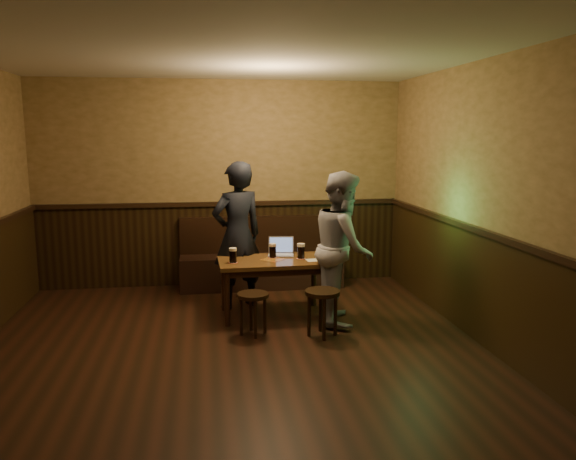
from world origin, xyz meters
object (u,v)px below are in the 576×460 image
(pint_left, at_px, (233,255))
(person_suit, at_px, (237,235))
(pub_table, at_px, (273,267))
(pint_right, at_px, (301,251))
(stool_right, at_px, (322,300))
(pint_mid, at_px, (273,251))
(laptop, at_px, (281,250))
(stool_left, at_px, (253,302))
(person_grey, at_px, (343,247))
(bench, at_px, (261,264))

(pint_left, relative_size, person_suit, 0.10)
(pub_table, height_order, pint_right, pint_right)
(pint_right, bearing_deg, person_suit, 151.11)
(stool_right, distance_m, pint_mid, 1.01)
(laptop, distance_m, person_suit, 0.55)
(stool_left, relative_size, stool_right, 0.91)
(stool_left, xyz_separation_m, person_grey, (1.03, 0.31, 0.49))
(stool_right, relative_size, laptop, 1.46)
(pub_table, relative_size, laptop, 3.74)
(stool_left, distance_m, pint_left, 0.66)
(pint_mid, bearing_deg, person_grey, -28.09)
(person_grey, bearing_deg, stool_left, 116.75)
(bench, distance_m, laptop, 1.14)
(stool_left, distance_m, stool_right, 0.72)
(stool_left, relative_size, pint_mid, 2.65)
(stool_right, xyz_separation_m, pint_right, (-0.10, 0.75, 0.36))
(bench, height_order, stool_right, bench)
(pub_table, relative_size, person_suit, 0.71)
(pint_right, bearing_deg, pint_left, -172.56)
(pint_left, xyz_separation_m, laptop, (0.58, 0.33, -0.03))
(laptop, xyz_separation_m, person_grey, (0.62, -0.52, 0.13))
(stool_right, xyz_separation_m, pint_left, (-0.88, 0.65, 0.36))
(bench, bearing_deg, stool_left, -98.54)
(pub_table, bearing_deg, stool_right, -62.11)
(pub_table, bearing_deg, pint_right, -1.10)
(pint_mid, xyz_separation_m, person_grey, (0.74, -0.39, 0.10))
(pub_table, distance_m, stool_right, 0.88)
(bench, bearing_deg, person_suit, -112.83)
(pub_table, xyz_separation_m, person_grey, (0.75, -0.30, 0.27))
(bench, bearing_deg, stool_right, -78.26)
(pub_table, height_order, pint_left, pint_left)
(stool_left, xyz_separation_m, person_suit, (-0.09, 0.99, 0.53))
(stool_left, distance_m, laptop, 0.99)
(person_grey, bearing_deg, bench, 35.60)
(pint_right, xyz_separation_m, person_suit, (-0.70, 0.39, 0.13))
(stool_right, bearing_deg, person_grey, 54.34)
(stool_left, bearing_deg, bench, 81.46)
(pub_table, relative_size, stool_left, 2.81)
(pint_mid, distance_m, laptop, 0.18)
(bench, xyz_separation_m, person_suit, (-0.38, -0.89, 0.57))
(pint_left, distance_m, pint_mid, 0.51)
(stool_right, bearing_deg, person_suit, 124.98)
(bench, xyz_separation_m, pint_right, (0.33, -1.28, 0.44))
(pint_right, height_order, laptop, laptop)
(pint_mid, xyz_separation_m, pint_right, (0.32, -0.09, 0.01))
(stool_left, xyz_separation_m, pint_right, (0.61, 0.60, 0.39))
(person_suit, bearing_deg, pub_table, 110.96)
(pub_table, xyz_separation_m, stool_right, (0.42, -0.75, -0.18))
(pub_table, distance_m, pint_left, 0.50)
(laptop, bearing_deg, pint_left, -141.59)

